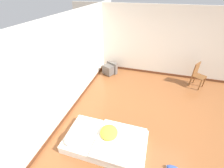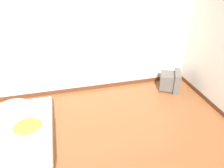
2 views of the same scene
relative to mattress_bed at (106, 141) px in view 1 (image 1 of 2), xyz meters
name	(u,v)px [view 1 (image 1 of 2)]	position (x,y,z in m)	size (l,w,h in m)	color
ground_plane	(167,131)	(0.81, -1.38, -0.14)	(20.00, 20.00, 0.00)	brown
wall_back	(62,72)	(0.80, 1.39, 1.16)	(8.34, 0.08, 2.60)	silver
wall_right	(173,44)	(3.82, -1.38, 1.15)	(0.08, 7.87, 2.60)	silver
mattress_bed	(106,141)	(0.00, 0.00, 0.00)	(1.05, 1.86, 0.35)	silver
crt_tv	(110,69)	(3.25, 0.89, 0.08)	(0.60, 0.60, 0.46)	#56514C
wooden_chair	(197,73)	(3.27, -2.35, 0.37)	(0.53, 0.53, 0.88)	brown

